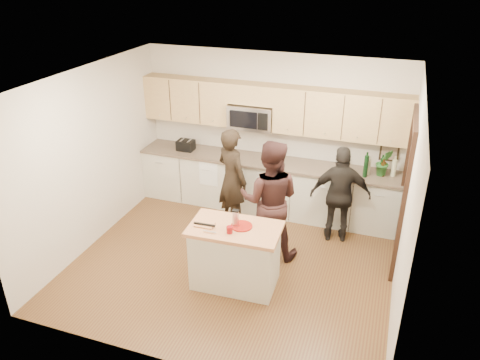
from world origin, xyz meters
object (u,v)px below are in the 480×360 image
(woman_center, at_px, (270,200))
(woman_left, at_px, (232,179))
(woman_right, at_px, (340,195))
(island, at_px, (235,256))
(toaster, at_px, (186,145))

(woman_center, bearing_deg, woman_left, -44.70)
(woman_left, xyz_separation_m, woman_right, (1.71, 0.14, -0.06))
(woman_center, distance_m, woman_right, 1.18)
(island, relative_size, toaster, 4.21)
(toaster, distance_m, woman_right, 2.90)
(woman_right, bearing_deg, woman_left, -6.91)
(woman_center, height_order, woman_right, woman_center)
(woman_left, height_order, woman_center, woman_center)
(toaster, height_order, woman_center, woman_center)
(woman_center, bearing_deg, island, 67.11)
(toaster, height_order, woman_right, woman_right)
(woman_left, bearing_deg, woman_center, 174.26)
(woman_left, relative_size, woman_center, 0.93)
(toaster, bearing_deg, woman_left, -31.23)
(island, relative_size, woman_left, 0.72)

